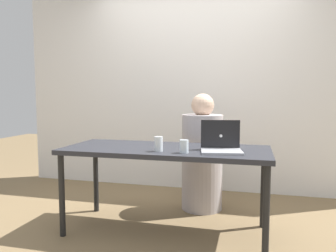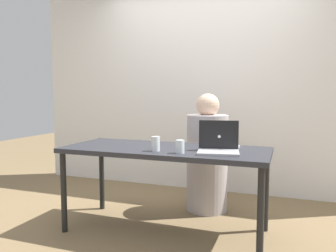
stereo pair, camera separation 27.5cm
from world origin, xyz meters
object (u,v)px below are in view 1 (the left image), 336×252
Objects in this scene: laptop_front_right at (221,145)px; water_glass_center at (158,145)px; laptop_back_right at (221,143)px; water_glass_right at (184,147)px; person_at_center at (202,158)px.

water_glass_center is (-0.49, -0.11, -0.00)m from laptop_front_right.
laptop_back_right is 0.40m from water_glass_right.
laptop_back_right is 0.84× the size of laptop_front_right.
person_at_center is 4.04× the size of laptop_back_right.
laptop_back_right is at bearing 84.68° from laptop_front_right.
laptop_back_right is at bearing 102.02° from person_at_center.
water_glass_center is (-0.23, -0.85, 0.26)m from person_at_center.
person_at_center is 0.82m from laptop_front_right.
water_glass_right is (-0.26, -0.31, -0.00)m from laptop_back_right.
water_glass_center is at bearing 173.31° from water_glass_right.
laptop_front_right is 2.99× the size of water_glass_center.
laptop_back_right is 0.17m from laptop_front_right.
laptop_front_right is at bearing 97.97° from person_at_center.
person_at_center is 0.91m from water_glass_center.
person_at_center is at bearing 74.95° from water_glass_center.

